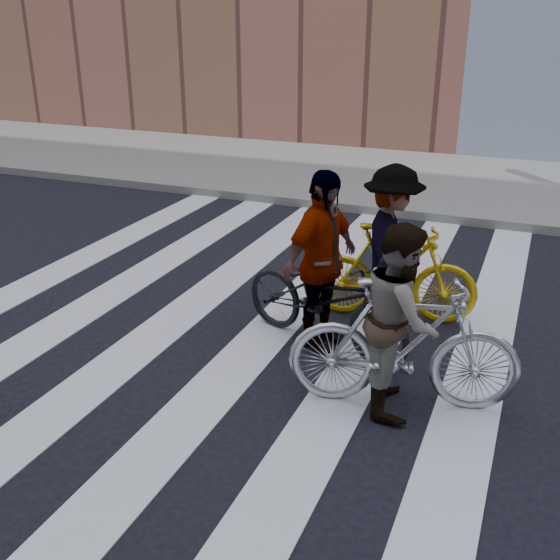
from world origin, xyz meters
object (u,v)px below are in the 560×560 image
Objects in this scene: bike_silver_mid at (404,345)px; rider_right at (391,245)px; bike_dark_rear at (325,298)px; rider_rear at (321,261)px; rider_mid at (400,318)px; bike_yellow_right at (393,273)px.

rider_right reaches higher than bike_silver_mid.
bike_dark_rear is 1.16× the size of rider_right.
rider_rear reaches higher than rider_right.
rider_right is (0.44, 0.89, 0.34)m from bike_dark_rear.
bike_dark_rear is 1.05m from rider_right.
bike_dark_rear is 1.21× the size of rider_mid.
rider_right is at bearing -7.85° from bike_dark_rear.
bike_silver_mid reaches higher than bike_dark_rear.
bike_yellow_right is 1.11m from rider_rear.
bike_yellow_right is at bearing -12.77° from rider_rear.
rider_rear is (-0.49, -0.89, 0.05)m from rider_right.
rider_mid is 1.27m from rider_rear.
bike_silver_mid is at bearing -104.84° from rider_mid.
bike_dark_rear is (-0.49, -0.89, -0.02)m from bike_yellow_right.
bike_yellow_right is 1.05× the size of rider_right.
bike_yellow_right is at bearing -98.55° from rider_right.
rider_mid is (0.44, -1.70, 0.28)m from bike_yellow_right.
rider_mid is (0.93, -0.81, 0.30)m from bike_dark_rear.
rider_rear reaches higher than bike_dark_rear.
rider_rear is (-1.03, 0.81, 0.33)m from bike_silver_mid.
bike_yellow_right is 0.33m from rider_right.
bike_silver_mid is 1.77m from bike_yellow_right.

